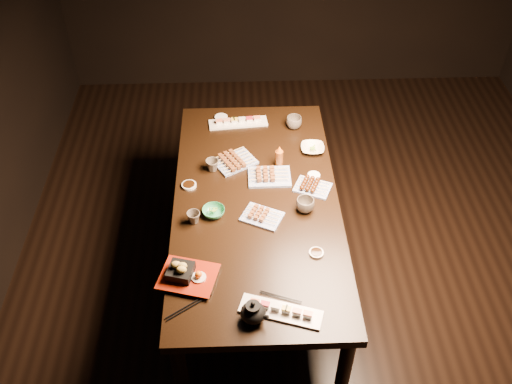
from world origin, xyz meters
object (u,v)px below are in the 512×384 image
Objects in this scene: tempura_tray at (188,272)px; teacup_mid_right at (305,205)px; sushi_platter_near at (281,309)px; teacup_far_left at (212,165)px; yakitori_plate_right at (262,214)px; condiment_bottle at (279,156)px; sushi_platter_far at (238,121)px; edamame_bowl_cream at (312,149)px; teapot at (253,311)px; edamame_bowl_green at (214,212)px; yakitori_plate_center at (269,174)px; yakitori_plate_left at (235,159)px; teacup_near_left at (194,217)px; dining_table at (256,247)px; teacup_far_right at (294,122)px.

tempura_tray is 0.75m from teacup_mid_right.
teacup_far_left is (-0.33, 1.00, 0.01)m from sushi_platter_near.
tempura_tray is at bearing -97.14° from teacup_far_left.
yakitori_plate_right is 0.45m from condiment_bottle.
sushi_platter_far is 0.53m from edamame_bowl_cream.
teacup_mid_right is 0.73× the size of teapot.
edamame_bowl_green is 0.45× the size of tempura_tray.
yakitori_plate_center is at bearing -119.39° from condiment_bottle.
sushi_platter_far is 0.39m from yakitori_plate_left.
teacup_far_left reaches higher than edamame_bowl_cream.
condiment_bottle is at bearing 113.25° from sushi_platter_far.
yakitori_plate_center is 1.73× the size of condiment_bottle.
teacup_near_left is (-0.36, -0.02, 0.01)m from yakitori_plate_right.
yakitori_plate_center reaches higher than dining_table.
teacup_mid_right is 0.74m from teapot.
yakitori_plate_center is (0.08, 0.19, 0.41)m from dining_table.
sushi_platter_near is at bearing -54.69° from teacup_near_left.
dining_table is at bearing 71.88° from tempura_tray.
teacup_far_right is 0.73× the size of teapot.
sushi_platter_far is at bearing 93.47° from tempura_tray.
teacup_far_left is at bearing 145.18° from dining_table.
tempura_tray is at bearing -126.24° from edamame_bowl_cream.
teapot is at bearing 86.18° from sushi_platter_far.
teacup_far_right is (0.35, -0.05, 0.02)m from sushi_platter_far.
teacup_far_left is (0.09, 0.42, 0.00)m from teacup_near_left.
yakitori_plate_left is 3.22× the size of teacup_near_left.
sushi_platter_far is 1.62× the size of yakitori_plate_left.
teacup_far_left is 0.64m from teacup_far_right.
teacup_near_left is at bearing -151.11° from yakitori_plate_right.
yakitori_plate_right is 0.83m from teacup_far_right.
yakitori_plate_center is at bearing 38.98° from teacup_near_left.
teacup_near_left is 0.68m from teapot.
teacup_near_left is 0.43m from teacup_far_left.
tempura_tray is 1.34m from teacup_far_right.
sushi_platter_far is at bearing 171.54° from teacup_far_right.
teacup_mid_right is at bearing 96.04° from teapot.
teapot reaches higher than sushi_platter_near.
sushi_platter_far is at bearing 80.14° from edamame_bowl_green.
condiment_bottle reaches higher than edamame_bowl_green.
dining_table is at bearing -113.68° from yakitori_plate_center.
edamame_bowl_green is 1.23× the size of teacup_far_right.
dining_table is 18.25× the size of teacup_mid_right.
condiment_bottle is (-0.21, -0.13, 0.05)m from edamame_bowl_cream.
condiment_bottle reaches higher than edamame_bowl_cream.
yakitori_plate_left is at bearing 122.10° from dining_table.
yakitori_plate_left is at bearing 23.52° from teacup_far_left.
dining_table is 0.49m from teacup_mid_right.
yakitori_plate_right is 0.89× the size of yakitori_plate_left.
dining_table is at bearing 22.46° from edamame_bowl_green.
yakitori_plate_center is at bearing 123.14° from teacup_mid_right.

